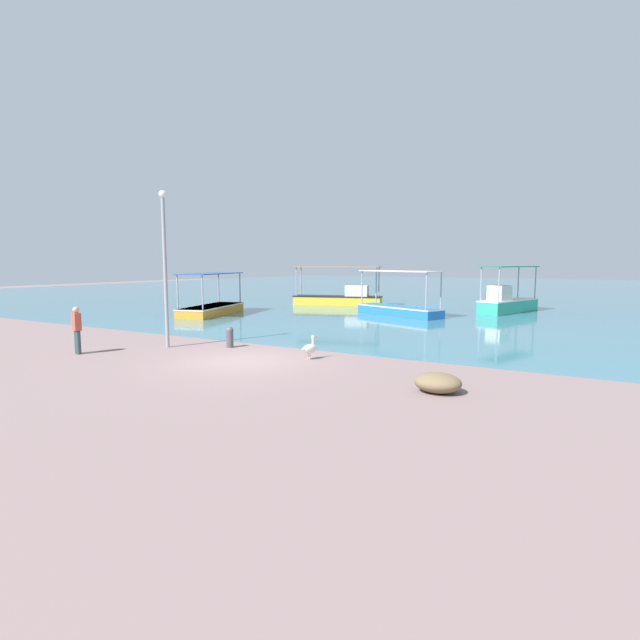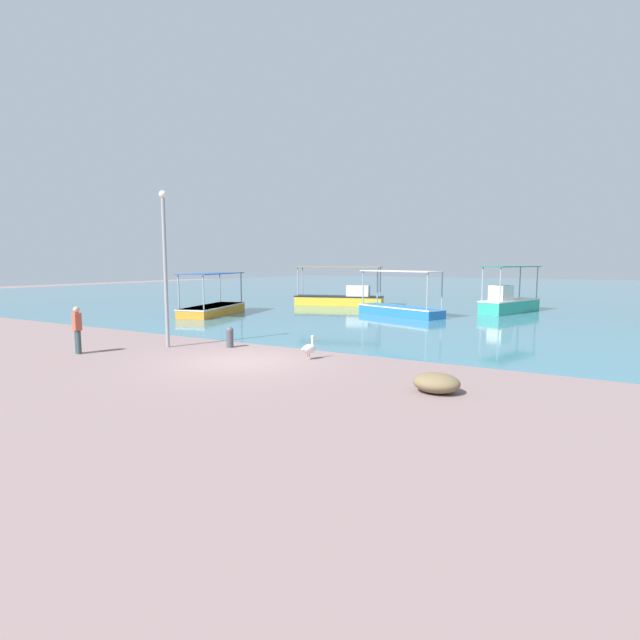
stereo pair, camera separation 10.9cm
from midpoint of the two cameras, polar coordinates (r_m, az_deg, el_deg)
The scene contains 11 objects.
ground at distance 16.72m, azimuth -8.89°, elevation -4.67°, with size 120.00×120.00×0.00m, color slate.
harbor_water at distance 61.62m, azimuth 20.74°, elevation 3.19°, with size 110.00×90.00×0.00m, color teal.
fishing_boat_near_left at distance 30.79m, azimuth 9.22°, elevation 1.43°, with size 6.02×3.66×2.73m.
fishing_boat_center at distance 31.73m, azimuth -12.06°, elevation 1.49°, with size 3.45×6.23×2.57m.
fishing_boat_far_left at distance 37.47m, azimuth 2.56°, elevation 2.63°, with size 6.77×3.36×2.92m.
fishing_boat_outer at distance 34.25m, azimuth 20.83°, elevation 1.94°, with size 3.04×5.55×2.98m.
pelican at distance 16.78m, azimuth -1.06°, elevation -3.25°, with size 0.42×0.79×0.80m.
lamp_post at distance 19.82m, azimuth -17.14°, elevation 6.51°, with size 0.28×0.28×5.90m.
mooring_bollard at distance 19.40m, azimuth -10.11°, elevation -1.85°, with size 0.29×0.29×0.80m.
fisherman_standing at distance 19.69m, azimuth -25.85°, elevation -0.88°, with size 0.45×0.33×1.69m.
net_pile at distance 12.92m, azimuth 13.41°, elevation -7.00°, with size 1.18×1.01×0.50m, color brown.
Camera 2 is at (10.49, -12.62, 3.26)m, focal length 28.00 mm.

